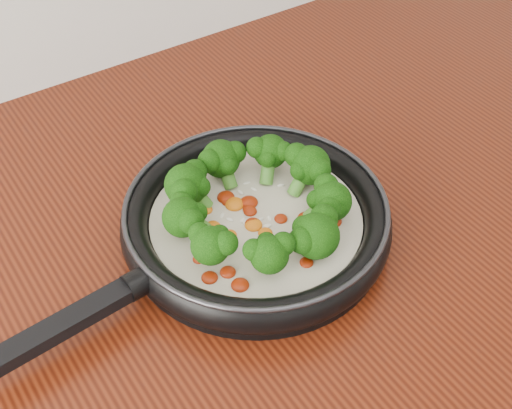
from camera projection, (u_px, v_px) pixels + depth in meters
skillet at (254, 219)px, 0.77m from camera, size 0.47×0.32×0.08m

